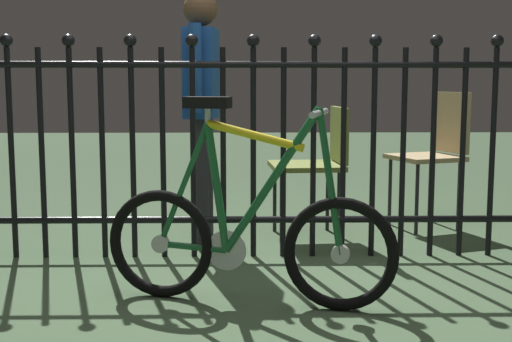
# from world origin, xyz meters

# --- Properties ---
(ground_plane) EXTENTS (20.00, 20.00, 0.00)m
(ground_plane) POSITION_xyz_m (0.00, 0.00, 0.00)
(ground_plane) COLOR #40583B
(iron_fence) EXTENTS (3.49, 0.07, 1.28)m
(iron_fence) POSITION_xyz_m (-0.08, 0.72, 0.65)
(iron_fence) COLOR black
(iron_fence) RESTS_ON ground
(bicycle) EXTENTS (1.28, 0.46, 0.91)m
(bicycle) POSITION_xyz_m (-0.09, -0.11, 0.31)
(bicycle) COLOR black
(bicycle) RESTS_ON ground
(chair_tan) EXTENTS (0.52, 0.52, 0.91)m
(chair_tan) POSITION_xyz_m (1.18, 1.50, 0.55)
(chair_tan) COLOR black
(chair_tan) RESTS_ON ground
(chair_olive) EXTENTS (0.47, 0.47, 0.82)m
(chair_olive) POSITION_xyz_m (0.37, 1.20, 0.51)
(chair_olive) COLOR black
(chair_olive) RESTS_ON ground
(person_visitor) EXTENTS (0.21, 0.47, 1.51)m
(person_visitor) POSITION_xyz_m (-0.36, 1.12, 0.89)
(person_visitor) COLOR #2D2D33
(person_visitor) RESTS_ON ground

